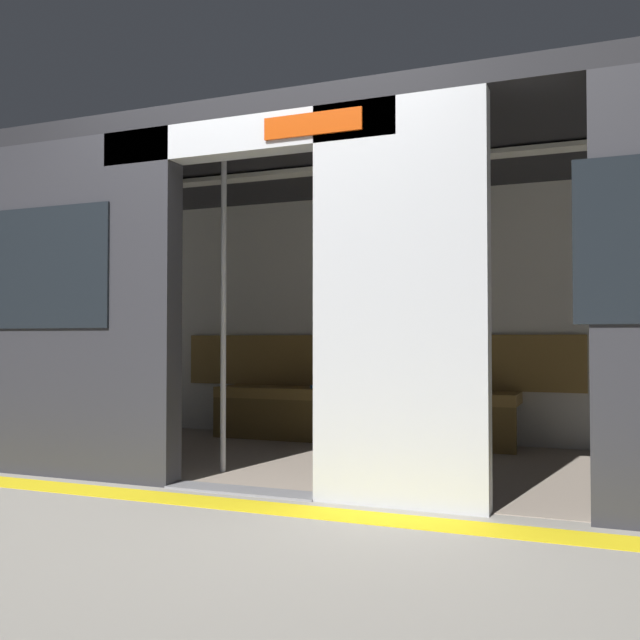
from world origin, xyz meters
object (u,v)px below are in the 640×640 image
Objects in this scene: handbag at (403,380)px; grab_pole_door at (223,310)px; book at (326,387)px; grab_pole_far at (339,309)px; person_seated at (359,363)px; train_car at (309,255)px; bench_seat at (359,402)px.

handbag is 1.83m from grab_pole_door.
book is 0.11× the size of grab_pole_far.
person_seated reaches higher than handbag.
train_car is 0.86m from grab_pole_far.
bench_seat is at bearing -158.68° from book.
book reaches higher than bench_seat.
book is (0.24, -0.94, -1.00)m from train_car.
train_car is 5.48× the size of person_seated.
grab_pole_door is 0.79m from grab_pole_far.
grab_pole_door is at bearing 0.79° from grab_pole_far.
book is 1.80m from grab_pole_far.
bench_seat is 2.19× the size of person_seated.
train_car is 2.51× the size of bench_seat.
handbag is 0.13× the size of grab_pole_far.
book is at bearing -12.85° from person_seated.
grab_pole_far is (-0.37, 1.48, 0.38)m from person_seated.
train_car is 24.62× the size of handbag.
train_car is 3.08× the size of grab_pole_door.
grab_pole_door is (0.10, 1.56, 0.59)m from book.
handbag is 0.13× the size of grab_pole_door.
person_seated is at bearing -95.32° from train_car.
train_car is at bearing 66.15° from handbag.
train_car is at bearing 129.56° from book.
grab_pole_door is at bearing 74.25° from person_seated.
grab_pole_far reaches higher than book.
book is at bearing -93.61° from grab_pole_door.
train_car is 1.40m from handbag.
grab_pole_far is at bearing -179.21° from grab_pole_door.
person_seated reaches higher than book.
bench_seat is at bearing -65.77° from person_seated.
person_seated is 1.57m from grab_pole_far.
book is (0.32, -0.07, -0.21)m from person_seated.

